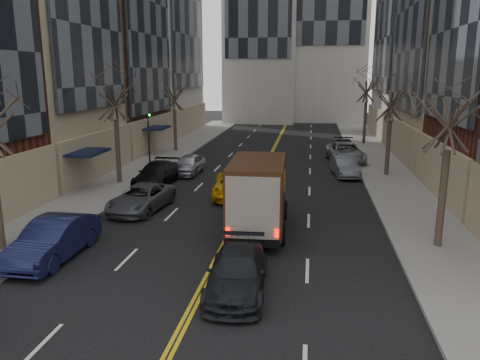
% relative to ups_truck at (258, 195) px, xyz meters
% --- Properties ---
extents(sidewalk_left, '(4.00, 66.00, 0.15)m').
position_rel_ups_truck_xyz_m(sidewalk_left, '(-10.20, 14.90, -1.64)').
color(sidewalk_left, slate).
rests_on(sidewalk_left, ground).
extents(sidewalk_right, '(4.00, 66.00, 0.15)m').
position_rel_ups_truck_xyz_m(sidewalk_right, '(7.80, 14.90, -1.64)').
color(sidewalk_right, slate).
rests_on(sidewalk_right, ground).
extents(tree_lf_mid, '(3.20, 3.20, 8.91)m').
position_rel_ups_truck_xyz_m(tree_lf_mid, '(-10.00, 7.90, 4.89)').
color(tree_lf_mid, '#382D23').
rests_on(tree_lf_mid, sidewalk_left).
extents(tree_lf_far, '(3.20, 3.20, 8.12)m').
position_rel_ups_truck_xyz_m(tree_lf_far, '(-10.00, 20.90, 4.31)').
color(tree_lf_far, '#382D23').
rests_on(tree_lf_far, sidewalk_left).
extents(tree_rt_near, '(3.20, 3.20, 8.71)m').
position_rel_ups_truck_xyz_m(tree_rt_near, '(7.60, -1.10, 4.74)').
color(tree_rt_near, '#382D23').
rests_on(tree_rt_near, sidewalk_right).
extents(tree_rt_mid, '(3.20, 3.20, 8.32)m').
position_rel_ups_truck_xyz_m(tree_rt_mid, '(7.60, 12.90, 4.46)').
color(tree_rt_mid, '#382D23').
rests_on(tree_rt_mid, sidewalk_right).
extents(tree_rt_far, '(3.20, 3.20, 9.11)m').
position_rel_ups_truck_xyz_m(tree_rt_far, '(7.60, 27.90, 5.03)').
color(tree_rt_far, '#382D23').
rests_on(tree_rt_far, sidewalk_right).
extents(traffic_signal, '(0.29, 0.26, 4.70)m').
position_rel_ups_truck_xyz_m(traffic_signal, '(-8.59, 9.89, 1.11)').
color(traffic_signal, black).
rests_on(traffic_signal, sidewalk_left).
extents(ups_truck, '(2.71, 6.28, 3.40)m').
position_rel_ups_truck_xyz_m(ups_truck, '(0.00, 0.00, 0.00)').
color(ups_truck, black).
rests_on(ups_truck, ground).
extents(observer_sedan, '(2.12, 4.73, 1.35)m').
position_rel_ups_truck_xyz_m(observer_sedan, '(0.00, -6.14, -1.04)').
color(observer_sedan, black).
rests_on(observer_sedan, ground).
extents(taxi, '(2.83, 5.14, 1.36)m').
position_rel_ups_truck_xyz_m(taxi, '(-2.13, 5.90, -1.03)').
color(taxi, '#E1A009').
rests_on(taxi, ground).
extents(pedestrian, '(0.54, 0.67, 1.61)m').
position_rel_ups_truck_xyz_m(pedestrian, '(-1.79, 1.69, -0.91)').
color(pedestrian, black).
rests_on(pedestrian, ground).
extents(parked_lf_b, '(1.76, 4.86, 1.59)m').
position_rel_ups_truck_xyz_m(parked_lf_b, '(-7.50, -4.46, -0.92)').
color(parked_lf_b, '#101435').
rests_on(parked_lf_b, ground).
extents(parked_lf_c, '(2.73, 5.03, 1.34)m').
position_rel_ups_truck_xyz_m(parked_lf_c, '(-6.46, 2.35, -1.04)').
color(parked_lf_c, '#4A4C51').
rests_on(parked_lf_c, ground).
extents(parked_lf_d, '(2.08, 5.03, 1.45)m').
position_rel_ups_truck_xyz_m(parked_lf_d, '(-7.50, 7.98, -0.98)').
color(parked_lf_d, black).
rests_on(parked_lf_d, ground).
extents(parked_lf_e, '(1.83, 4.18, 1.40)m').
position_rel_ups_truck_xyz_m(parked_lf_e, '(-6.30, 11.58, -1.01)').
color(parked_lf_e, '#ACADB4').
rests_on(parked_lf_e, ground).
extents(parked_rt_a, '(2.02, 4.33, 1.37)m').
position_rel_ups_truck_xyz_m(parked_rt_a, '(4.70, 12.58, -1.03)').
color(parked_rt_a, '#53565C').
rests_on(parked_rt_a, ground).
extents(parked_rt_b, '(3.21, 5.97, 1.59)m').
position_rel_ups_truck_xyz_m(parked_rt_b, '(5.10, 17.82, -0.91)').
color(parked_rt_b, '#A2A6AA').
rests_on(parked_rt_b, ground).
extents(parked_rt_c, '(2.25, 5.08, 1.45)m').
position_rel_ups_truck_xyz_m(parked_rt_c, '(5.10, 20.56, -0.99)').
color(parked_rt_c, black).
rests_on(parked_rt_c, ground).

